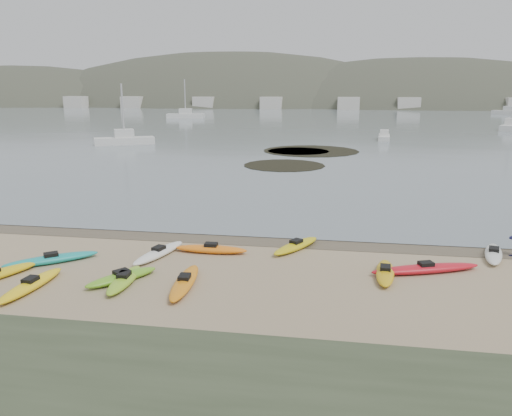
# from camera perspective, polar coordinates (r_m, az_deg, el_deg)

# --- Properties ---
(ground) EXTENTS (600.00, 600.00, 0.00)m
(ground) POSITION_cam_1_polar(r_m,az_deg,el_deg) (24.64, 0.00, -3.39)
(ground) COLOR tan
(ground) RESTS_ON ground
(wet_sand) EXTENTS (60.00, 60.00, 0.00)m
(wet_sand) POSITION_cam_1_polar(r_m,az_deg,el_deg) (24.35, -0.11, -3.59)
(wet_sand) COLOR brown
(wet_sand) RESTS_ON ground
(water) EXTENTS (1200.00, 1200.00, 0.00)m
(water) POSITION_cam_1_polar(r_m,az_deg,el_deg) (323.35, 8.84, 12.24)
(water) COLOR slate
(water) RESTS_ON ground
(kayaks) EXTENTS (21.68, 9.81, 0.34)m
(kayaks) POSITION_cam_1_polar(r_m,az_deg,el_deg) (20.42, -5.34, -6.61)
(kayaks) COLOR #6EB925
(kayaks) RESTS_ON ground
(kelp_mats) EXTENTS (11.21, 20.68, 0.04)m
(kelp_mats) POSITION_cam_1_polar(r_m,az_deg,el_deg) (55.29, 5.30, 6.13)
(kelp_mats) COLOR black
(kelp_mats) RESTS_ON water
(moored_boats) EXTENTS (89.18, 90.04, 1.22)m
(moored_boats) POSITION_cam_1_polar(r_m,az_deg,el_deg) (106.17, 11.15, 9.82)
(moored_boats) COLOR silver
(moored_boats) RESTS_ON ground
(far_hills) EXTENTS (550.00, 135.00, 80.00)m
(far_hills) POSITION_cam_1_polar(r_m,az_deg,el_deg) (221.32, 18.65, 6.96)
(far_hills) COLOR #384235
(far_hills) RESTS_ON ground
(far_town) EXTENTS (199.00, 5.00, 4.00)m
(far_town) POSITION_cam_1_polar(r_m,az_deg,el_deg) (168.34, 10.27, 11.68)
(far_town) COLOR beige
(far_town) RESTS_ON ground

